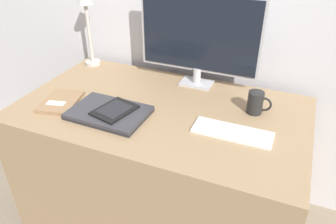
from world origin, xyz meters
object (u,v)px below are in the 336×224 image
(monitor, at_px, (199,37))
(notebook, at_px, (61,102))
(desk_lamp, at_px, (87,17))
(laptop, at_px, (109,113))
(ereader, at_px, (115,110))
(keyboard, at_px, (232,132))
(coffee_mug, at_px, (256,103))

(monitor, xyz_separation_m, notebook, (-0.53, -0.44, -0.25))
(monitor, height_order, desk_lamp, monitor)
(laptop, bearing_deg, desk_lamp, 130.53)
(monitor, relative_size, notebook, 2.47)
(ereader, xyz_separation_m, notebook, (-0.30, -0.00, -0.02))
(laptop, bearing_deg, ereader, 13.26)
(keyboard, distance_m, laptop, 0.55)
(notebook, bearing_deg, desk_lamp, 105.31)
(notebook, bearing_deg, keyboard, 4.70)
(monitor, distance_m, ereader, 0.55)
(monitor, relative_size, laptop, 1.79)
(ereader, distance_m, notebook, 0.30)
(keyboard, height_order, ereader, ereader)
(keyboard, bearing_deg, monitor, 126.47)
(coffee_mug, bearing_deg, keyboard, -105.01)
(keyboard, distance_m, desk_lamp, 1.05)
(keyboard, distance_m, notebook, 0.81)
(desk_lamp, bearing_deg, monitor, -0.92)
(monitor, distance_m, coffee_mug, 0.43)
(ereader, distance_m, coffee_mug, 0.63)
(keyboard, bearing_deg, ereader, -172.80)
(notebook, bearing_deg, monitor, 40.01)
(ereader, bearing_deg, notebook, -179.67)
(laptop, height_order, ereader, ereader)
(keyboard, xyz_separation_m, notebook, (-0.81, -0.07, 0.00))
(desk_lamp, relative_size, coffee_mug, 3.93)
(monitor, relative_size, ereader, 2.91)
(notebook, distance_m, coffee_mug, 0.90)
(keyboard, bearing_deg, laptop, -172.49)
(desk_lamp, bearing_deg, ereader, -47.17)
(keyboard, bearing_deg, notebook, -175.30)
(monitor, bearing_deg, notebook, -139.99)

